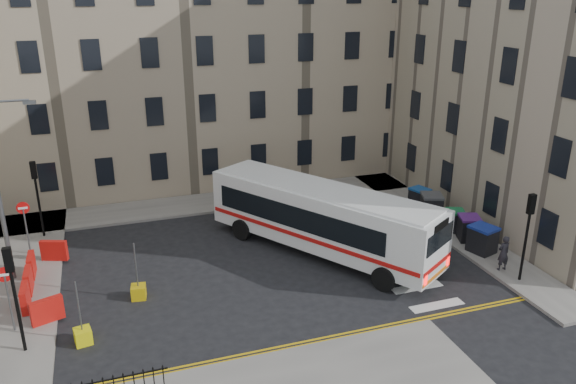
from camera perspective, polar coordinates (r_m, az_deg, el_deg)
ground at (r=27.80m, az=1.09°, el=-6.70°), size 120.00×120.00×0.00m
pavement_north at (r=34.35m, az=-13.34°, el=-1.72°), size 36.00×3.20×0.15m
pavement_east at (r=34.74m, az=12.91°, el=-1.43°), size 2.40×26.00×0.15m
terrace_north at (r=39.03m, az=-17.00°, el=13.54°), size 38.30×10.80×17.20m
corner_east at (r=39.55m, az=26.12°, el=13.94°), size 17.80×24.30×19.20m
traffic_light_east at (r=26.51m, az=23.22°, el=-3.01°), size 0.28×0.22×4.10m
traffic_light_nw at (r=31.54m, az=-24.20°, el=0.44°), size 0.28×0.22×4.10m
traffic_light_sw at (r=21.89m, az=-26.17°, el=-8.38°), size 0.28×0.22×4.10m
no_entry_north at (r=29.99m, az=-25.20°, el=-2.32°), size 0.60×0.08×3.00m
no_entry_south at (r=23.65m, az=-26.70°, el=-8.51°), size 0.60×0.08×3.00m
roadworks_barriers at (r=26.83m, az=-24.10°, el=-8.11°), size 1.66×6.26×1.00m
bus at (r=27.64m, az=3.43°, el=-2.48°), size 8.95×11.85×3.35m
wheelie_bin_a at (r=29.40m, az=19.15°, el=-4.54°), size 1.38×1.48×1.36m
wheelie_bin_b at (r=30.56m, az=17.88°, el=-3.50°), size 1.36×1.45×1.29m
wheelie_bin_c at (r=31.49m, az=16.60°, el=-2.78°), size 1.22×1.30×1.16m
wheelie_bin_d at (r=32.74m, az=14.34°, el=-1.41°), size 1.51×1.61×1.43m
wheelie_bin_e at (r=34.21m, az=13.21°, el=-0.58°), size 1.22×1.31×1.19m
pedestrian at (r=27.85m, az=21.04°, el=-5.81°), size 0.63×0.42×1.70m
bollard_yellow at (r=22.91m, az=-20.10°, el=-13.60°), size 0.70×0.70×0.60m
bollard_chevron at (r=25.14m, az=-14.93°, el=-9.78°), size 0.68×0.68×0.60m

